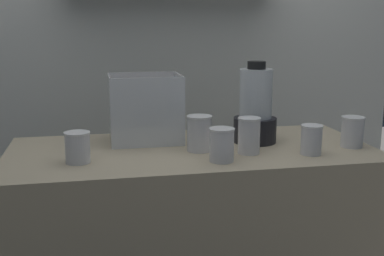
{
  "coord_description": "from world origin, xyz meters",
  "views": [
    {
      "loc": [
        -0.36,
        -1.78,
        1.37
      ],
      "look_at": [
        0.0,
        0.0,
        0.98
      ],
      "focal_mm": 45.44,
      "sensor_mm": 36.0,
      "label": 1
    }
  ],
  "objects_px": {
    "juice_cup_carrot_far_right": "(311,142)",
    "juice_cup_orange_right": "(249,137)",
    "juice_cup_beet_rightmost": "(352,133)",
    "juice_cup_pomegranate_middle": "(222,147)",
    "juice_cup_orange_far_left": "(78,150)",
    "carrot_display_bin": "(146,121)",
    "juice_cup_orange_left": "(199,135)",
    "blender_pitcher": "(255,110)"
  },
  "relations": [
    {
      "from": "carrot_display_bin",
      "to": "juice_cup_orange_right",
      "type": "relative_size",
      "value": 2.14
    },
    {
      "from": "carrot_display_bin",
      "to": "juice_cup_beet_rightmost",
      "type": "height_order",
      "value": "carrot_display_bin"
    },
    {
      "from": "carrot_display_bin",
      "to": "juice_cup_orange_left",
      "type": "height_order",
      "value": "carrot_display_bin"
    },
    {
      "from": "juice_cup_pomegranate_middle",
      "to": "juice_cup_carrot_far_right",
      "type": "bearing_deg",
      "value": 4.12
    },
    {
      "from": "juice_cup_orange_far_left",
      "to": "juice_cup_orange_left",
      "type": "relative_size",
      "value": 0.8
    },
    {
      "from": "juice_cup_orange_right",
      "to": "juice_cup_carrot_far_right",
      "type": "xyz_separation_m",
      "value": [
        0.22,
        -0.06,
        -0.01
      ]
    },
    {
      "from": "juice_cup_carrot_far_right",
      "to": "juice_cup_beet_rightmost",
      "type": "xyz_separation_m",
      "value": [
        0.2,
        0.07,
        0.01
      ]
    },
    {
      "from": "juice_cup_beet_rightmost",
      "to": "juice_cup_pomegranate_middle",
      "type": "bearing_deg",
      "value": -170.05
    },
    {
      "from": "juice_cup_pomegranate_middle",
      "to": "carrot_display_bin",
      "type": "bearing_deg",
      "value": 123.12
    },
    {
      "from": "carrot_display_bin",
      "to": "juice_cup_carrot_far_right",
      "type": "distance_m",
      "value": 0.66
    },
    {
      "from": "juice_cup_carrot_far_right",
      "to": "carrot_display_bin",
      "type": "bearing_deg",
      "value": 150.57
    },
    {
      "from": "carrot_display_bin",
      "to": "juice_cup_orange_left",
      "type": "relative_size",
      "value": 2.13
    },
    {
      "from": "carrot_display_bin",
      "to": "juice_cup_orange_right",
      "type": "distance_m",
      "value": 0.44
    },
    {
      "from": "blender_pitcher",
      "to": "juice_cup_beet_rightmost",
      "type": "relative_size",
      "value": 2.74
    },
    {
      "from": "juice_cup_pomegranate_middle",
      "to": "juice_cup_beet_rightmost",
      "type": "xyz_separation_m",
      "value": [
        0.55,
        0.1,
        0.0
      ]
    },
    {
      "from": "juice_cup_orange_left",
      "to": "juice_cup_carrot_far_right",
      "type": "height_order",
      "value": "juice_cup_orange_left"
    },
    {
      "from": "juice_cup_orange_far_left",
      "to": "juice_cup_beet_rightmost",
      "type": "relative_size",
      "value": 0.91
    },
    {
      "from": "juice_cup_orange_right",
      "to": "juice_cup_beet_rightmost",
      "type": "xyz_separation_m",
      "value": [
        0.42,
        0.01,
        -0.01
      ]
    },
    {
      "from": "juice_cup_orange_far_left",
      "to": "juice_cup_beet_rightmost",
      "type": "distance_m",
      "value": 1.04
    },
    {
      "from": "juice_cup_carrot_far_right",
      "to": "juice_cup_beet_rightmost",
      "type": "distance_m",
      "value": 0.22
    },
    {
      "from": "blender_pitcher",
      "to": "juice_cup_pomegranate_middle",
      "type": "bearing_deg",
      "value": -129.42
    },
    {
      "from": "blender_pitcher",
      "to": "juice_cup_orange_right",
      "type": "height_order",
      "value": "blender_pitcher"
    },
    {
      "from": "blender_pitcher",
      "to": "juice_cup_orange_left",
      "type": "height_order",
      "value": "blender_pitcher"
    },
    {
      "from": "blender_pitcher",
      "to": "juice_cup_pomegranate_middle",
      "type": "xyz_separation_m",
      "value": [
        -0.2,
        -0.25,
        -0.08
      ]
    },
    {
      "from": "carrot_display_bin",
      "to": "juice_cup_orange_far_left",
      "type": "distance_m",
      "value": 0.38
    },
    {
      "from": "juice_cup_beet_rightmost",
      "to": "juice_cup_orange_far_left",
      "type": "bearing_deg",
      "value": -179.24
    },
    {
      "from": "juice_cup_orange_right",
      "to": "juice_cup_carrot_far_right",
      "type": "bearing_deg",
      "value": -15.06
    },
    {
      "from": "juice_cup_carrot_far_right",
      "to": "juice_cup_orange_far_left",
      "type": "bearing_deg",
      "value": 176.06
    },
    {
      "from": "juice_cup_orange_left",
      "to": "juice_cup_orange_right",
      "type": "relative_size",
      "value": 1.0
    },
    {
      "from": "blender_pitcher",
      "to": "juice_cup_orange_left",
      "type": "distance_m",
      "value": 0.28
    },
    {
      "from": "juice_cup_carrot_far_right",
      "to": "juice_cup_orange_right",
      "type": "bearing_deg",
      "value": 164.94
    },
    {
      "from": "blender_pitcher",
      "to": "juice_cup_orange_right",
      "type": "distance_m",
      "value": 0.19
    },
    {
      "from": "juice_cup_orange_left",
      "to": "juice_cup_beet_rightmost",
      "type": "xyz_separation_m",
      "value": [
        0.6,
        -0.06,
        -0.01
      ]
    },
    {
      "from": "juice_cup_orange_far_left",
      "to": "juice_cup_pomegranate_middle",
      "type": "relative_size",
      "value": 0.92
    },
    {
      "from": "carrot_display_bin",
      "to": "juice_cup_beet_rightmost",
      "type": "relative_size",
      "value": 2.4
    },
    {
      "from": "juice_cup_orange_far_left",
      "to": "juice_cup_carrot_far_right",
      "type": "relative_size",
      "value": 0.99
    },
    {
      "from": "carrot_display_bin",
      "to": "juice_cup_carrot_far_right",
      "type": "relative_size",
      "value": 2.61
    },
    {
      "from": "carrot_display_bin",
      "to": "juice_cup_orange_far_left",
      "type": "relative_size",
      "value": 2.65
    },
    {
      "from": "juice_cup_carrot_far_right",
      "to": "juice_cup_beet_rightmost",
      "type": "relative_size",
      "value": 0.92
    },
    {
      "from": "juice_cup_orange_far_left",
      "to": "juice_cup_pomegranate_middle",
      "type": "height_order",
      "value": "juice_cup_pomegranate_middle"
    },
    {
      "from": "juice_cup_pomegranate_middle",
      "to": "juice_cup_carrot_far_right",
      "type": "distance_m",
      "value": 0.35
    },
    {
      "from": "juice_cup_pomegranate_middle",
      "to": "juice_cup_carrot_far_right",
      "type": "xyz_separation_m",
      "value": [
        0.35,
        0.02,
        -0.0
      ]
    }
  ]
}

